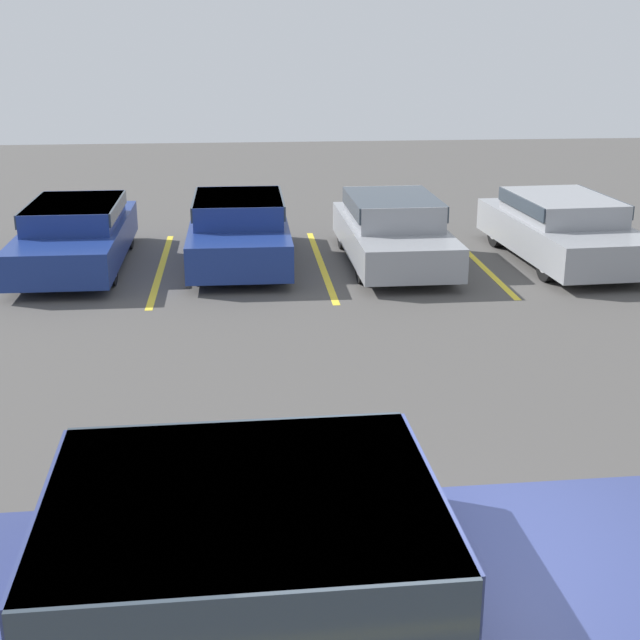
% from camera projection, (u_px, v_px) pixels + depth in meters
% --- Properties ---
extents(stall_stripe_b, '(0.12, 5.22, 0.01)m').
position_uv_depth(stall_stripe_b, '(161.00, 268.00, 16.29)').
color(stall_stripe_b, yellow).
rests_on(stall_stripe_b, ground_plane).
extents(stall_stripe_c, '(0.12, 5.22, 0.01)m').
position_uv_depth(stall_stripe_c, '(321.00, 264.00, 16.55)').
color(stall_stripe_c, yellow).
rests_on(stall_stripe_c, ground_plane).
extents(stall_stripe_d, '(0.12, 5.22, 0.01)m').
position_uv_depth(stall_stripe_d, '(476.00, 260.00, 16.81)').
color(stall_stripe_d, yellow).
rests_on(stall_stripe_d, ground_plane).
extents(stall_stripe_e, '(0.12, 5.22, 0.01)m').
position_uv_depth(stall_stripe_e, '(626.00, 257.00, 17.08)').
color(stall_stripe_e, yellow).
rests_on(stall_stripe_e, ground_plane).
extents(pickup_truck, '(6.16, 2.17, 1.76)m').
position_uv_depth(pickup_truck, '(301.00, 623.00, 5.19)').
color(pickup_truck, navy).
rests_on(pickup_truck, ground_plane).
extents(parked_sedan_a, '(1.75, 4.62, 1.18)m').
position_uv_depth(parked_sedan_a, '(76.00, 232.00, 16.23)').
color(parked_sedan_a, navy).
rests_on(parked_sedan_a, ground_plane).
extents(parked_sedan_b, '(1.81, 4.30, 1.23)m').
position_uv_depth(parked_sedan_b, '(239.00, 228.00, 16.47)').
color(parked_sedan_b, navy).
rests_on(parked_sedan_b, ground_plane).
extents(parked_sedan_c, '(1.76, 4.40, 1.24)m').
position_uv_depth(parked_sedan_c, '(393.00, 228.00, 16.45)').
color(parked_sedan_c, gray).
rests_on(parked_sedan_c, ground_plane).
extents(parked_sedan_d, '(2.06, 4.59, 1.21)m').
position_uv_depth(parked_sedan_d, '(562.00, 227.00, 16.61)').
color(parked_sedan_d, gray).
rests_on(parked_sedan_d, ground_plane).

